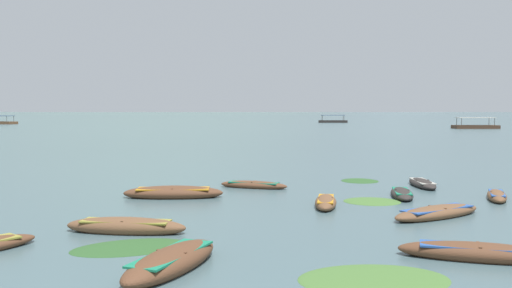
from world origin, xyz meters
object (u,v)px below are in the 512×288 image
at_px(rowboat_0, 126,226).
at_px(ferry_0, 333,121).
at_px(rowboat_3, 422,184).
at_px(rowboat_4, 173,193).
at_px(rowboat_7, 172,261).
at_px(rowboat_8, 402,194).
at_px(ferry_1, 0,122).
at_px(ferry_2, 475,126).
at_px(rowboat_5, 326,202).
at_px(rowboat_6, 479,253).
at_px(rowboat_11, 437,212).
at_px(rowboat_2, 254,185).
at_px(rowboat_1, 497,196).

height_order(rowboat_0, ferry_0, ferry_0).
distance_m(rowboat_3, rowboat_4, 12.84).
relative_size(rowboat_7, rowboat_8, 1.25).
xyz_separation_m(rowboat_3, ferry_1, (-87.16, 121.88, 0.30)).
bearing_deg(ferry_2, rowboat_8, -109.84).
relative_size(rowboat_4, rowboat_5, 1.41).
distance_m(rowboat_4, rowboat_6, 14.20).
distance_m(rowboat_3, rowboat_7, 18.42).
bearing_deg(ferry_2, rowboat_4, -114.99).
bearing_deg(ferry_0, rowboat_4, -97.20).
relative_size(rowboat_0, rowboat_11, 0.97).
bearing_deg(ferry_1, rowboat_2, -57.44).
bearing_deg(rowboat_6, rowboat_7, -170.10).
height_order(rowboat_5, rowboat_6, rowboat_6).
bearing_deg(rowboat_8, ferry_2, 70.16).
distance_m(rowboat_11, ferry_0, 152.98).
bearing_deg(rowboat_7, rowboat_5, 64.78).
height_order(rowboat_3, rowboat_4, rowboat_4).
xyz_separation_m(rowboat_3, rowboat_5, (-5.37, -6.26, 0.02)).
height_order(rowboat_5, rowboat_8, rowboat_5).
height_order(rowboat_4, rowboat_8, rowboat_4).
relative_size(rowboat_2, rowboat_11, 0.87).
bearing_deg(rowboat_2, rowboat_1, -15.33).
height_order(rowboat_3, rowboat_11, rowboat_11).
xyz_separation_m(rowboat_6, ferry_1, (-85.28, 136.12, 0.27)).
xyz_separation_m(rowboat_1, rowboat_7, (-12.06, -11.56, 0.05)).
distance_m(rowboat_3, rowboat_8, 3.99).
height_order(rowboat_2, rowboat_8, rowboat_8).
relative_size(rowboat_3, rowboat_7, 0.85).
height_order(rowboat_0, rowboat_8, rowboat_0).
distance_m(rowboat_3, ferry_1, 149.84).
bearing_deg(rowboat_11, rowboat_7, -138.97).
bearing_deg(ferry_2, rowboat_0, -113.45).
relative_size(rowboat_0, rowboat_5, 1.25).
bearing_deg(rowboat_2, rowboat_7, -94.38).
height_order(rowboat_4, rowboat_6, rowboat_4).
relative_size(rowboat_6, ferry_2, 0.46).
bearing_deg(rowboat_2, rowboat_5, -57.70).
height_order(ferry_0, ferry_1, same).
bearing_deg(ferry_2, rowboat_1, -107.57).
height_order(rowboat_0, ferry_1, ferry_1).
relative_size(rowboat_0, rowboat_2, 1.11).
distance_m(rowboat_6, ferry_2, 110.78).
distance_m(rowboat_1, rowboat_6, 11.00).
bearing_deg(rowboat_7, ferry_2, 68.43).
bearing_deg(rowboat_8, rowboat_3, 63.94).
bearing_deg(rowboat_8, rowboat_6, -90.63).
distance_m(rowboat_7, ferry_2, 114.76).
bearing_deg(ferry_2, rowboat_5, -111.21).
relative_size(rowboat_1, rowboat_3, 0.88).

